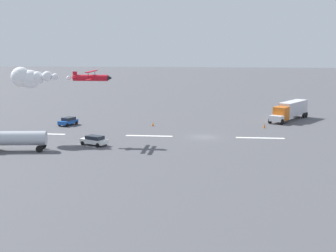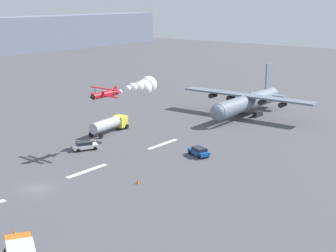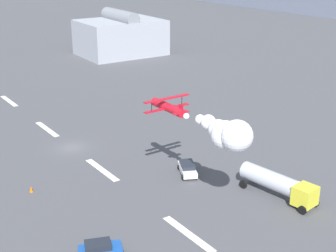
{
  "view_description": "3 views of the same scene",
  "coord_description": "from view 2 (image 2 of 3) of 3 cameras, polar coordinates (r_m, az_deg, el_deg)",
  "views": [
    {
      "loc": [
        -1.96,
        82.22,
        16.04
      ],
      "look_at": [
        5.96,
        1.43,
        2.01
      ],
      "focal_mm": 53.1,
      "sensor_mm": 36.0,
      "label": 1
    },
    {
      "loc": [
        -41.48,
        -55.57,
        25.94
      ],
      "look_at": [
        29.53,
        0.0,
        3.08
      ],
      "focal_mm": 54.58,
      "sensor_mm": 36.0,
      "label": 2
    },
    {
      "loc": [
        62.16,
        -26.64,
        27.65
      ],
      "look_at": [
        18.11,
        4.43,
        7.84
      ],
      "focal_mm": 52.49,
      "sensor_mm": 36.0,
      "label": 3
    }
  ],
  "objects": [
    {
      "name": "runway_stripe_4",
      "position": [
        79.64,
        -9.03,
        -4.97
      ],
      "size": [
        8.0,
        0.9,
        0.01
      ],
      "primitive_type": "cube",
      "color": "white",
      "rests_on": "ground"
    },
    {
      "name": "fuel_tanker_truck",
      "position": [
        100.64,
        -6.58,
        0.22
      ],
      "size": [
        9.86,
        3.85,
        2.9
      ],
      "color": "yellow",
      "rests_on": "ground"
    },
    {
      "name": "ground_plane",
      "position": [
        74.04,
        -14.33,
        -6.75
      ],
      "size": [
        440.0,
        440.0,
        0.0
      ],
      "primitive_type": "plane",
      "color": "#4C4C51",
      "rests_on": "ground"
    },
    {
      "name": "cargo_transport_plane",
      "position": [
        114.58,
        8.6,
        2.61
      ],
      "size": [
        26.58,
        31.66,
        10.81
      ],
      "color": "slate",
      "rests_on": "ground"
    },
    {
      "name": "runway_stripe_6",
      "position": [
        107.39,
        5.65,
        0.18
      ],
      "size": [
        8.0,
        0.9,
        0.01
      ],
      "primitive_type": "cube",
      "color": "white",
      "rests_on": "ground"
    },
    {
      "name": "airport_staff_sedan",
      "position": [
        90.11,
        -9.27,
        -2.16
      ],
      "size": [
        4.68,
        3.54,
        1.52
      ],
      "color": "white",
      "rests_on": "ground"
    },
    {
      "name": "traffic_cone_near",
      "position": [
        60.65,
        -16.79,
        -11.36
      ],
      "size": [
        0.44,
        0.44,
        0.75
      ],
      "primitive_type": "cone",
      "color": "orange",
      "rests_on": "ground"
    },
    {
      "name": "stunt_biplane_red",
      "position": [
        92.77,
        -3.04,
        4.36
      ],
      "size": [
        16.57,
        6.11,
        3.48
      ],
      "color": "red"
    },
    {
      "name": "traffic_cone_far",
      "position": [
        73.42,
        -3.41,
        -6.18
      ],
      "size": [
        0.44,
        0.44,
        0.75
      ],
      "primitive_type": "cone",
      "color": "orange",
      "rests_on": "ground"
    },
    {
      "name": "followme_car_yellow",
      "position": [
        85.81,
        3.48,
        -2.83
      ],
      "size": [
        3.17,
        4.47,
        1.52
      ],
      "color": "#194CA5",
      "rests_on": "ground"
    },
    {
      "name": "runway_stripe_5",
      "position": [
        92.67,
        -0.58,
        -2.03
      ],
      "size": [
        8.0,
        0.9,
        0.01
      ],
      "primitive_type": "cube",
      "color": "white",
      "rests_on": "ground"
    }
  ]
}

